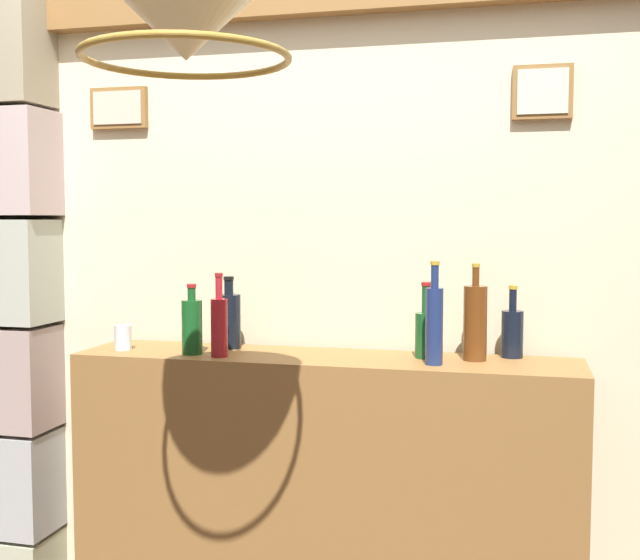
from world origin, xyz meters
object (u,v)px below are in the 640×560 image
object	(u,v)px
liquor_bottle_sherry	(192,326)
pendant_lamp	(185,13)
glass_tumbler_rocks	(123,337)
liquor_bottle_whiskey	(512,332)
liquor_bottle_tequila	(229,319)
liquor_bottle_rum	(475,322)
liquor_bottle_vermouth	(426,331)
liquor_bottle_mezcal	(219,325)
liquor_bottle_rye	(434,323)

from	to	relation	value
liquor_bottle_sherry	pendant_lamp	bearing A→B (deg)	-66.95
liquor_bottle_sherry	glass_tumbler_rocks	size ratio (longest dim) A/B	2.75
liquor_bottle_whiskey	liquor_bottle_tequila	bearing A→B (deg)	-177.36
liquor_bottle_rum	liquor_bottle_vermouth	xyz separation A→B (m)	(-0.15, 0.01, -0.04)
liquor_bottle_whiskey	glass_tumbler_rocks	world-z (taller)	liquor_bottle_whiskey
liquor_bottle_mezcal	pendant_lamp	distance (m)	1.10
liquor_bottle_mezcal	liquor_bottle_sherry	world-z (taller)	liquor_bottle_mezcal
liquor_bottle_mezcal	liquor_bottle_rye	bearing A→B (deg)	2.56
liquor_bottle_rum	liquor_bottle_tequila	xyz separation A→B (m)	(-0.83, 0.04, -0.02)
liquor_bottle_rye	liquor_bottle_tequila	world-z (taller)	liquor_bottle_rye
liquor_bottle_tequila	glass_tumbler_rocks	size ratio (longest dim) A/B	2.93
liquor_bottle_sherry	liquor_bottle_whiskey	world-z (taller)	same
liquor_bottle_rye	liquor_bottle_tequila	xyz separation A→B (m)	(-0.71, 0.14, -0.03)
liquor_bottle_tequila	liquor_bottle_whiskey	size ratio (longest dim) A/B	1.06
liquor_bottle_rum	pendant_lamp	distance (m)	1.30
liquor_bottle_vermouth	liquor_bottle_sherry	bearing A→B (deg)	-171.11
liquor_bottle_rye	pendant_lamp	size ratio (longest dim) A/B	0.49
glass_tumbler_rocks	liquor_bottle_vermouth	bearing A→B (deg)	5.19
liquor_bottle_rye	pendant_lamp	bearing A→B (deg)	-120.24
liquor_bottle_mezcal	liquor_bottle_tequila	bearing A→B (deg)	100.53
liquor_bottle_tequila	pendant_lamp	world-z (taller)	pendant_lamp
liquor_bottle_rum	liquor_bottle_whiskey	distance (m)	0.14
liquor_bottle_mezcal	liquor_bottle_whiskey	bearing A→B (deg)	13.38
liquor_bottle_mezcal	liquor_bottle_vermouth	size ratio (longest dim) A/B	1.12
liquor_bottle_tequila	liquor_bottle_mezcal	bearing A→B (deg)	-79.47
liquor_bottle_vermouth	liquor_bottle_sherry	xyz separation A→B (m)	(-0.75, -0.12, 0.01)
liquor_bottle_rum	liquor_bottle_whiskey	size ratio (longest dim) A/B	1.32
pendant_lamp	glass_tumbler_rocks	bearing A→B (deg)	126.45
liquor_bottle_rum	glass_tumbler_rocks	xyz separation A→B (m)	(-1.16, -0.08, -0.08)
glass_tumbler_rocks	liquor_bottle_tequila	bearing A→B (deg)	19.82
liquor_bottle_rum	liquor_bottle_rye	size ratio (longest dim) A/B	0.96
pendant_lamp	liquor_bottle_sherry	bearing A→B (deg)	113.05
liquor_bottle_mezcal	liquor_bottle_whiskey	size ratio (longest dim) A/B	1.17
liquor_bottle_rum	liquor_bottle_rye	bearing A→B (deg)	-137.64
liquor_bottle_mezcal	liquor_bottle_sherry	xyz separation A→B (m)	(-0.11, 0.03, -0.01)
liquor_bottle_whiskey	glass_tumbler_rocks	xyz separation A→B (m)	(-1.28, -0.16, -0.04)
liquor_bottle_tequila	liquor_bottle_vermouth	bearing A→B (deg)	-2.47
liquor_bottle_rum	liquor_bottle_rye	xyz separation A→B (m)	(-0.12, -0.11, 0.01)
liquor_bottle_sherry	liquor_bottle_whiskey	bearing A→B (deg)	10.58
liquor_bottle_mezcal	liquor_bottle_tequila	distance (m)	0.18
liquor_bottle_mezcal	liquor_bottle_sherry	bearing A→B (deg)	165.76
liquor_bottle_mezcal	liquor_bottle_rum	distance (m)	0.81
liquor_bottle_rum	glass_tumbler_rocks	distance (m)	1.17
liquor_bottle_rum	pendant_lamp	bearing A→B (deg)	-122.79
pendant_lamp	liquor_bottle_vermouth	bearing A→B (deg)	64.99
liquor_bottle_mezcal	liquor_bottle_whiskey	world-z (taller)	liquor_bottle_mezcal
liquor_bottle_vermouth	liquor_bottle_sherry	distance (m)	0.76
liquor_bottle_tequila	glass_tumbler_rocks	world-z (taller)	liquor_bottle_tequila
liquor_bottle_mezcal	glass_tumbler_rocks	distance (m)	0.38
liquor_bottle_vermouth	pendant_lamp	distance (m)	1.27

